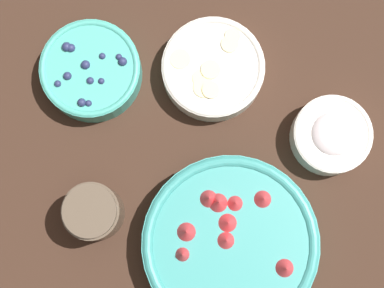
{
  "coord_description": "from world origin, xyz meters",
  "views": [
    {
      "loc": [
        -0.04,
        0.1,
        1.01
      ],
      "look_at": [
        0.07,
        0.01,
        0.04
      ],
      "focal_mm": 60.0,
      "sensor_mm": 36.0,
      "label": 1
    }
  ],
  "objects_px": {
    "bowl_bananas": "(213,69)",
    "jar_chocolate": "(94,212)",
    "bowl_strawberries": "(230,243)",
    "bowl_cream": "(331,135)",
    "bowl_blueberries": "(91,71)"
  },
  "relations": [
    {
      "from": "bowl_bananas",
      "to": "jar_chocolate",
      "type": "relative_size",
      "value": 1.84
    },
    {
      "from": "jar_chocolate",
      "to": "bowl_strawberries",
      "type": "bearing_deg",
      "value": -141.18
    },
    {
      "from": "jar_chocolate",
      "to": "bowl_bananas",
      "type": "bearing_deg",
      "value": -77.2
    },
    {
      "from": "bowl_cream",
      "to": "jar_chocolate",
      "type": "height_order",
      "value": "jar_chocolate"
    },
    {
      "from": "bowl_strawberries",
      "to": "bowl_bananas",
      "type": "distance_m",
      "value": 0.27
    },
    {
      "from": "bowl_strawberries",
      "to": "bowl_bananas",
      "type": "bearing_deg",
      "value": -33.46
    },
    {
      "from": "bowl_strawberries",
      "to": "jar_chocolate",
      "type": "bearing_deg",
      "value": 38.82
    },
    {
      "from": "bowl_blueberries",
      "to": "jar_chocolate",
      "type": "distance_m",
      "value": 0.22
    },
    {
      "from": "bowl_strawberries",
      "to": "bowl_blueberries",
      "type": "bearing_deg",
      "value": 0.33
    },
    {
      "from": "bowl_bananas",
      "to": "bowl_cream",
      "type": "height_order",
      "value": "bowl_cream"
    },
    {
      "from": "bowl_strawberries",
      "to": "bowl_blueberries",
      "type": "distance_m",
      "value": 0.35
    },
    {
      "from": "bowl_strawberries",
      "to": "jar_chocolate",
      "type": "height_order",
      "value": "jar_chocolate"
    },
    {
      "from": "bowl_strawberries",
      "to": "jar_chocolate",
      "type": "distance_m",
      "value": 0.21
    },
    {
      "from": "bowl_strawberries",
      "to": "bowl_cream",
      "type": "height_order",
      "value": "bowl_strawberries"
    },
    {
      "from": "bowl_blueberries",
      "to": "bowl_bananas",
      "type": "distance_m",
      "value": 0.19
    }
  ]
}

